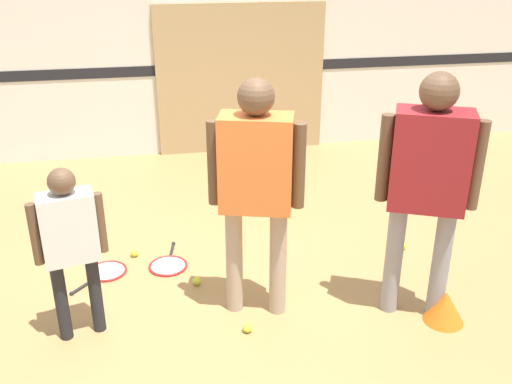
# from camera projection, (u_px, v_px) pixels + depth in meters

# --- Properties ---
(ground_plane) EXTENTS (16.00, 16.00, 0.00)m
(ground_plane) POSITION_uv_depth(u_px,v_px,m) (227.00, 307.00, 4.10)
(ground_plane) COLOR #A87F4C
(wall_back) EXTENTS (16.00, 0.07, 3.20)m
(wall_back) POSITION_uv_depth(u_px,v_px,m) (182.00, 19.00, 6.50)
(wall_back) COLOR silver
(wall_back) RESTS_ON ground_plane
(wall_panel) EXTENTS (2.02, 0.05, 1.77)m
(wall_panel) POSITION_uv_depth(u_px,v_px,m) (241.00, 80.00, 6.84)
(wall_panel) COLOR tan
(wall_panel) RESTS_ON ground_plane
(person_instructor) EXTENTS (0.61, 0.38, 1.66)m
(person_instructor) POSITION_uv_depth(u_px,v_px,m) (256.00, 176.00, 3.66)
(person_instructor) COLOR tan
(person_instructor) RESTS_ON ground_plane
(person_student_left) EXTENTS (0.44, 0.25, 1.19)m
(person_student_left) POSITION_uv_depth(u_px,v_px,m) (70.00, 236.00, 3.53)
(person_student_left) COLOR #232328
(person_student_left) RESTS_ON ground_plane
(person_student_right) EXTENTS (0.60, 0.44, 1.71)m
(person_student_right) POSITION_uv_depth(u_px,v_px,m) (428.00, 174.00, 3.63)
(person_student_right) COLOR gray
(person_student_right) RESTS_ON ground_plane
(racket_spare_on_floor) EXTENTS (0.37, 0.56, 0.03)m
(racket_spare_on_floor) POSITION_uv_depth(u_px,v_px,m) (168.00, 265.00, 4.61)
(racket_spare_on_floor) COLOR red
(racket_spare_on_floor) RESTS_ON ground_plane
(racket_second_spare) EXTENTS (0.48, 0.51, 0.03)m
(racket_second_spare) POSITION_uv_depth(u_px,v_px,m) (106.00, 272.00, 4.51)
(racket_second_spare) COLOR red
(racket_second_spare) RESTS_ON ground_plane
(tennis_ball_near_instructor) EXTENTS (0.07, 0.07, 0.07)m
(tennis_ball_near_instructor) POSITION_uv_depth(u_px,v_px,m) (248.00, 328.00, 3.82)
(tennis_ball_near_instructor) COLOR #CCE038
(tennis_ball_near_instructor) RESTS_ON ground_plane
(tennis_ball_by_spare_racket) EXTENTS (0.07, 0.07, 0.07)m
(tennis_ball_by_spare_racket) POSITION_uv_depth(u_px,v_px,m) (135.00, 253.00, 4.74)
(tennis_ball_by_spare_racket) COLOR #CCE038
(tennis_ball_by_spare_racket) RESTS_ON ground_plane
(tennis_ball_stray_left) EXTENTS (0.07, 0.07, 0.07)m
(tennis_ball_stray_left) POSITION_uv_depth(u_px,v_px,m) (402.00, 246.00, 4.85)
(tennis_ball_stray_left) COLOR #CCE038
(tennis_ball_stray_left) RESTS_ON ground_plane
(tennis_ball_stray_right) EXTENTS (0.07, 0.07, 0.07)m
(tennis_ball_stray_right) POSITION_uv_depth(u_px,v_px,m) (197.00, 281.00, 4.35)
(tennis_ball_stray_right) COLOR #CCE038
(tennis_ball_stray_right) RESTS_ON ground_plane
(training_cone) EXTENTS (0.28, 0.28, 0.23)m
(training_cone) POSITION_uv_depth(u_px,v_px,m) (445.00, 307.00, 3.90)
(training_cone) COLOR orange
(training_cone) RESTS_ON ground_plane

